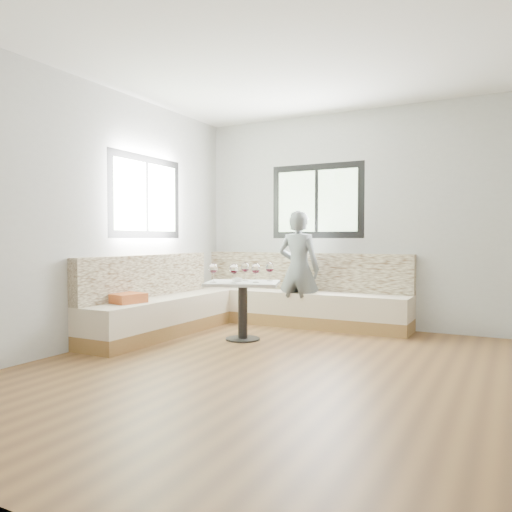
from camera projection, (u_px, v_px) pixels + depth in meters
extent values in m
cube|color=brown|center=(311.00, 377.00, 4.13)|extent=(5.00, 5.00, 0.01)
cube|color=white|center=(313.00, 34.00, 4.04)|extent=(5.00, 5.00, 0.01)
cube|color=#B7B7B2|center=(384.00, 218.00, 6.30)|extent=(5.00, 0.01, 2.80)
cube|color=#B7B7B2|center=(70.00, 171.00, 1.87)|extent=(5.00, 0.01, 2.80)
cube|color=#B7B7B2|center=(90.00, 214.00, 5.24)|extent=(0.01, 5.00, 2.80)
cube|color=black|center=(317.00, 201.00, 6.70)|extent=(1.30, 0.02, 1.00)
cube|color=black|center=(146.00, 197.00, 6.03)|extent=(0.02, 1.30, 1.00)
cube|color=olive|center=(299.00, 319.00, 6.59)|extent=(2.90, 0.55, 0.16)
cube|color=beige|center=(299.00, 302.00, 6.58)|extent=(2.90, 0.55, 0.29)
cube|color=beige|center=(305.00, 271.00, 6.75)|extent=(2.90, 0.14, 0.50)
cube|color=olive|center=(161.00, 329.00, 5.89)|extent=(0.55, 2.25, 0.16)
cube|color=beige|center=(161.00, 310.00, 5.89)|extent=(0.55, 2.25, 0.29)
cube|color=beige|center=(147.00, 276.00, 5.97)|extent=(0.14, 2.25, 0.50)
cube|color=#C55B35|center=(126.00, 298.00, 5.40)|extent=(0.40, 0.40, 0.10)
cylinder|color=black|center=(243.00, 339.00, 5.64)|extent=(0.39, 0.39, 0.02)
cylinder|color=black|center=(243.00, 312.00, 5.63)|extent=(0.11, 0.11, 0.62)
cube|color=silver|center=(243.00, 283.00, 5.62)|extent=(0.97, 0.86, 0.04)
imported|color=#555B5C|center=(299.00, 269.00, 6.42)|extent=(0.55, 0.37, 1.51)
cylinder|color=white|center=(237.00, 280.00, 5.63)|extent=(0.11, 0.11, 0.04)
sphere|color=black|center=(239.00, 279.00, 5.63)|extent=(0.02, 0.02, 0.02)
sphere|color=black|center=(237.00, 279.00, 5.65)|extent=(0.02, 0.02, 0.02)
sphere|color=black|center=(237.00, 279.00, 5.62)|extent=(0.02, 0.02, 0.02)
cylinder|color=white|center=(213.00, 282.00, 5.51)|extent=(0.07, 0.07, 0.01)
cylinder|color=white|center=(213.00, 278.00, 5.51)|extent=(0.01, 0.01, 0.09)
ellipsoid|color=white|center=(213.00, 268.00, 5.51)|extent=(0.10, 0.10, 0.12)
cylinder|color=#3E0610|center=(213.00, 271.00, 5.51)|extent=(0.07, 0.07, 0.02)
cylinder|color=white|center=(234.00, 283.00, 5.43)|extent=(0.07, 0.07, 0.01)
cylinder|color=white|center=(234.00, 278.00, 5.43)|extent=(0.01, 0.01, 0.09)
ellipsoid|color=white|center=(234.00, 269.00, 5.43)|extent=(0.10, 0.10, 0.12)
cylinder|color=#3E0610|center=(234.00, 271.00, 5.43)|extent=(0.07, 0.07, 0.02)
cylinder|color=white|center=(256.00, 282.00, 5.50)|extent=(0.07, 0.07, 0.01)
cylinder|color=white|center=(256.00, 278.00, 5.50)|extent=(0.01, 0.01, 0.09)
ellipsoid|color=white|center=(256.00, 268.00, 5.50)|extent=(0.10, 0.10, 0.12)
cylinder|color=#3E0610|center=(256.00, 271.00, 5.50)|extent=(0.07, 0.07, 0.02)
cylinder|color=white|center=(245.00, 281.00, 5.71)|extent=(0.07, 0.07, 0.01)
cylinder|color=white|center=(245.00, 276.00, 5.71)|extent=(0.01, 0.01, 0.09)
ellipsoid|color=white|center=(245.00, 267.00, 5.71)|extent=(0.10, 0.10, 0.12)
cylinder|color=#3E0610|center=(245.00, 270.00, 5.71)|extent=(0.07, 0.07, 0.02)
cylinder|color=white|center=(270.00, 281.00, 5.71)|extent=(0.07, 0.07, 0.01)
cylinder|color=white|center=(270.00, 276.00, 5.71)|extent=(0.01, 0.01, 0.09)
ellipsoid|color=white|center=(270.00, 267.00, 5.70)|extent=(0.10, 0.10, 0.12)
cylinder|color=#3E0610|center=(270.00, 270.00, 5.70)|extent=(0.07, 0.07, 0.02)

